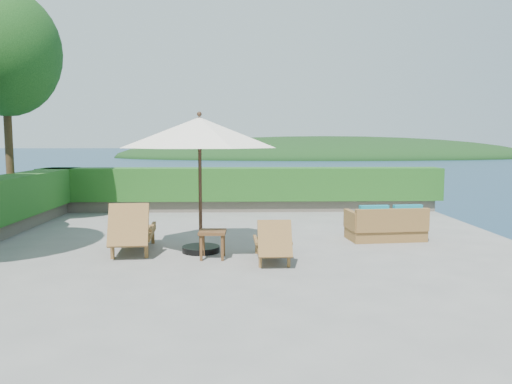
{
  "coord_description": "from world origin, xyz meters",
  "views": [
    {
      "loc": [
        -0.01,
        -9.87,
        2.22
      ],
      "look_at": [
        0.3,
        0.8,
        1.1
      ],
      "focal_mm": 35.0,
      "sensor_mm": 36.0,
      "label": 1
    }
  ],
  "objects_px": {
    "lounge_right": "(272,243)",
    "side_table": "(213,235)",
    "lounge_left": "(133,231)",
    "patio_umbrella": "(200,134)",
    "wicker_loveseat": "(386,226)"
  },
  "relations": [
    {
      "from": "side_table",
      "to": "wicker_loveseat",
      "type": "bearing_deg",
      "value": 23.1
    },
    {
      "from": "lounge_left",
      "to": "side_table",
      "type": "xyz_separation_m",
      "value": [
        1.6,
        -0.54,
        0.0
      ]
    },
    {
      "from": "lounge_left",
      "to": "lounge_right",
      "type": "xyz_separation_m",
      "value": [
        2.71,
        -0.83,
        -0.09
      ]
    },
    {
      "from": "lounge_left",
      "to": "lounge_right",
      "type": "relative_size",
      "value": 1.27
    },
    {
      "from": "patio_umbrella",
      "to": "wicker_loveseat",
      "type": "bearing_deg",
      "value": 14.79
    },
    {
      "from": "patio_umbrella",
      "to": "side_table",
      "type": "bearing_deg",
      "value": -63.87
    },
    {
      "from": "patio_umbrella",
      "to": "lounge_right",
      "type": "xyz_separation_m",
      "value": [
        1.37,
        -0.83,
        -1.99
      ]
    },
    {
      "from": "lounge_right",
      "to": "wicker_loveseat",
      "type": "height_order",
      "value": "lounge_right"
    },
    {
      "from": "lounge_left",
      "to": "wicker_loveseat",
      "type": "height_order",
      "value": "lounge_left"
    },
    {
      "from": "wicker_loveseat",
      "to": "lounge_left",
      "type": "bearing_deg",
      "value": -174.52
    },
    {
      "from": "patio_umbrella",
      "to": "lounge_left",
      "type": "xyz_separation_m",
      "value": [
        -1.34,
        0.0,
        -1.9
      ]
    },
    {
      "from": "patio_umbrella",
      "to": "lounge_right",
      "type": "height_order",
      "value": "patio_umbrella"
    },
    {
      "from": "lounge_left",
      "to": "patio_umbrella",
      "type": "bearing_deg",
      "value": -4.87
    },
    {
      "from": "lounge_right",
      "to": "side_table",
      "type": "relative_size",
      "value": 2.74
    },
    {
      "from": "lounge_right",
      "to": "side_table",
      "type": "bearing_deg",
      "value": 163.55
    }
  ]
}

